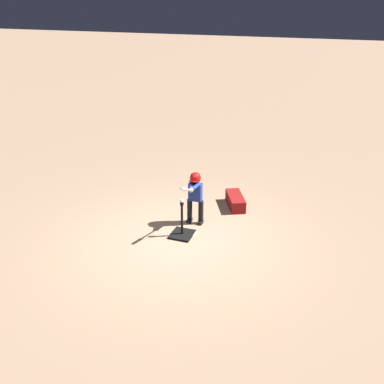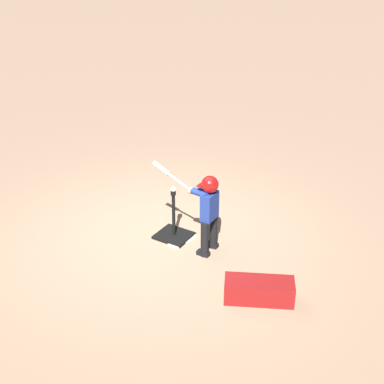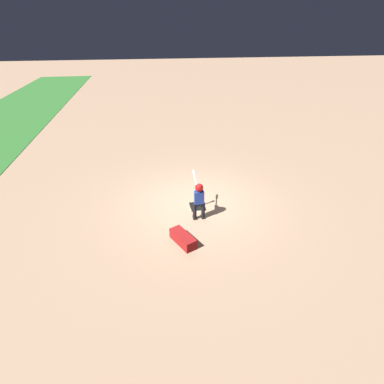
# 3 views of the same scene
# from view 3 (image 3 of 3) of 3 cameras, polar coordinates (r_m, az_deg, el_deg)

# --- Properties ---
(ground_plane) EXTENTS (90.00, 90.00, 0.00)m
(ground_plane) POSITION_cam_3_polar(r_m,az_deg,el_deg) (9.64, 0.68, -2.15)
(ground_plane) COLOR #93755B
(home_plate) EXTENTS (0.48, 0.48, 0.02)m
(home_plate) POSITION_cam_3_polar(r_m,az_deg,el_deg) (9.42, 1.04, -2.93)
(home_plate) COLOR white
(home_plate) RESTS_ON ground_plane
(batting_tee) EXTENTS (0.49, 0.44, 0.74)m
(batting_tee) POSITION_cam_3_polar(r_m,az_deg,el_deg) (9.41, 1.02, -2.42)
(batting_tee) COLOR black
(batting_tee) RESTS_ON ground_plane
(batter_child) EXTENTS (1.02, 0.36, 1.19)m
(batter_child) POSITION_cam_3_polar(r_m,az_deg,el_deg) (8.56, 1.31, -0.84)
(batter_child) COLOR black
(batter_child) RESTS_ON ground_plane
(baseball) EXTENTS (0.07, 0.07, 0.07)m
(baseball) POSITION_cam_3_polar(r_m,az_deg,el_deg) (9.06, 1.06, 1.28)
(baseball) COLOR white
(baseball) RESTS_ON batting_tee
(equipment_bag) EXTENTS (0.89, 0.66, 0.28)m
(equipment_bag) POSITION_cam_3_polar(r_m,az_deg,el_deg) (7.93, -1.74, -8.87)
(equipment_bag) COLOR maroon
(equipment_bag) RESTS_ON ground_plane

